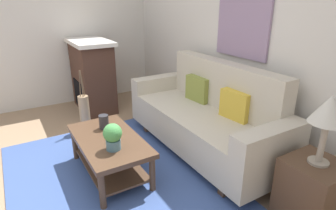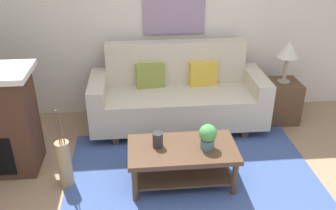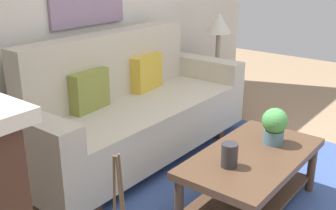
% 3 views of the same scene
% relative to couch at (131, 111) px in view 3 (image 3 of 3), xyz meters
% --- Properties ---
extents(area_rug, '(2.67, 2.01, 0.01)m').
position_rel_couch_xyz_m(area_rug, '(0.03, -1.20, -0.42)').
color(area_rug, '#3D5693').
rests_on(area_rug, ground_plane).
extents(couch, '(2.22, 0.84, 1.08)m').
position_rel_couch_xyz_m(couch, '(0.00, 0.00, 0.00)').
color(couch, beige).
rests_on(couch, ground_plane).
extents(throw_pillow_olive, '(0.37, 0.16, 0.32)m').
position_rel_couch_xyz_m(throw_pillow_olive, '(-0.35, 0.13, 0.25)').
color(throw_pillow_olive, olive).
rests_on(throw_pillow_olive, couch).
extents(throw_pillow_mustard, '(0.37, 0.16, 0.32)m').
position_rel_couch_xyz_m(throw_pillow_mustard, '(0.35, 0.13, 0.25)').
color(throw_pillow_mustard, gold).
rests_on(throw_pillow_mustard, couch).
extents(coffee_table, '(1.10, 0.60, 0.43)m').
position_rel_couch_xyz_m(coffee_table, '(-0.09, -1.20, -0.12)').
color(coffee_table, '#513826').
rests_on(coffee_table, ground_plane).
extents(tabletop_vase, '(0.11, 0.11, 0.16)m').
position_rel_couch_xyz_m(tabletop_vase, '(-0.34, -1.16, 0.08)').
color(tabletop_vase, '#2D2D33').
rests_on(tabletop_vase, coffee_table).
extents(potted_plant_tabletop, '(0.18, 0.18, 0.26)m').
position_rel_couch_xyz_m(potted_plant_tabletop, '(0.15, -1.23, 0.14)').
color(potted_plant_tabletop, slate).
rests_on(potted_plant_tabletop, coffee_table).
extents(side_table, '(0.44, 0.44, 0.56)m').
position_rel_couch_xyz_m(side_table, '(1.41, 0.01, -0.15)').
color(side_table, '#513826').
rests_on(side_table, ground_plane).
extents(table_lamp, '(0.28, 0.28, 0.57)m').
position_rel_couch_xyz_m(table_lamp, '(1.41, 0.01, 0.56)').
color(table_lamp, gray).
rests_on(table_lamp, side_table).
extents(floor_vase_branch_a, '(0.03, 0.01, 0.36)m').
position_rel_couch_xyz_m(floor_vase_branch_a, '(-1.27, -1.13, 0.27)').
color(floor_vase_branch_a, brown).
rests_on(floor_vase_branch_a, floor_vase).
extents(floor_vase_branch_b, '(0.02, 0.04, 0.36)m').
position_rel_couch_xyz_m(floor_vase_branch_b, '(-1.30, -1.12, 0.27)').
color(floor_vase_branch_b, brown).
rests_on(floor_vase_branch_b, floor_vase).
extents(floor_vase_branch_c, '(0.01, 0.03, 0.36)m').
position_rel_couch_xyz_m(floor_vase_branch_c, '(-1.30, -1.15, 0.27)').
color(floor_vase_branch_c, brown).
rests_on(floor_vase_branch_c, floor_vase).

